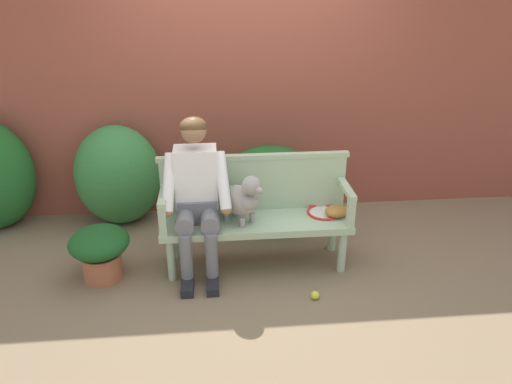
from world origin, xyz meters
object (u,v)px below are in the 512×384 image
object	(u,v)px
tennis_racket	(321,211)
tennis_ball	(315,295)
baseball_glove	(337,211)
garden_bench	(256,226)
potted_plant	(100,249)
person_seated	(197,192)
dog_on_bench	(242,198)

from	to	relation	value
tennis_racket	tennis_ball	size ratio (longest dim) A/B	8.34
tennis_racket	baseball_glove	size ratio (longest dim) A/B	2.50
garden_bench	tennis_ball	xyz separation A→B (m)	(0.41, -0.54, -0.34)
baseball_glove	potted_plant	xyz separation A→B (m)	(-1.96, -0.09, -0.21)
garden_bench	tennis_ball	world-z (taller)	garden_bench
person_seated	dog_on_bench	size ratio (longest dim) A/B	2.96
tennis_racket	baseball_glove	world-z (taller)	baseball_glove
potted_plant	baseball_glove	bearing A→B (deg)	2.67
person_seated	tennis_racket	world-z (taller)	person_seated
dog_on_bench	tennis_ball	xyz separation A→B (m)	(0.52, -0.50, -0.62)
dog_on_bench	potted_plant	world-z (taller)	dog_on_bench
person_seated	potted_plant	bearing A→B (deg)	-173.99
potted_plant	garden_bench	bearing A→B (deg)	4.08
dog_on_bench	tennis_ball	size ratio (longest dim) A/B	6.67
garden_bench	potted_plant	world-z (taller)	potted_plant
person_seated	dog_on_bench	xyz separation A→B (m)	(0.36, -0.04, -0.06)
tennis_racket	tennis_ball	xyz separation A→B (m)	(-0.16, -0.62, -0.41)
garden_bench	tennis_racket	size ratio (longest dim) A/B	2.85
garden_bench	person_seated	bearing A→B (deg)	-179.16
tennis_ball	dog_on_bench	bearing A→B (deg)	136.51
dog_on_bench	tennis_racket	size ratio (longest dim) A/B	0.80
garden_bench	tennis_racket	distance (m)	0.58
tennis_racket	tennis_ball	world-z (taller)	tennis_racket
person_seated	garden_bench	bearing A→B (deg)	0.84
person_seated	tennis_ball	bearing A→B (deg)	-31.04
tennis_ball	tennis_racket	bearing A→B (deg)	75.38
tennis_ball	potted_plant	xyz separation A→B (m)	(-1.69, 0.45, 0.23)
baseball_glove	potted_plant	distance (m)	1.98
tennis_racket	potted_plant	distance (m)	1.87
baseball_glove	dog_on_bench	bearing A→B (deg)	164.38
dog_on_bench	tennis_racket	bearing A→B (deg)	10.40
person_seated	potted_plant	distance (m)	0.92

